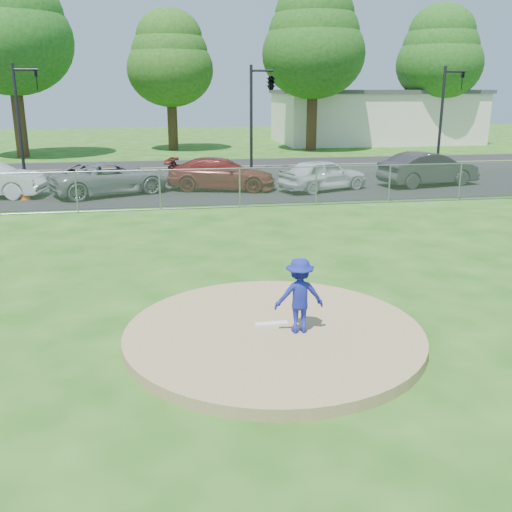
{
  "coord_description": "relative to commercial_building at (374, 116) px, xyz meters",
  "views": [
    {
      "loc": [
        -1.85,
        -9.34,
        4.38
      ],
      "look_at": [
        0.0,
        2.0,
        1.0
      ],
      "focal_mm": 40.0,
      "sensor_mm": 36.0,
      "label": 1
    }
  ],
  "objects": [
    {
      "name": "ground",
      "position": [
        -16.0,
        -28.0,
        -2.16
      ],
      "size": [
        120.0,
        120.0,
        0.0
      ],
      "primitive_type": "plane",
      "color": "#1E4F11",
      "rests_on": "ground"
    },
    {
      "name": "pitchers_mound",
      "position": [
        -16.0,
        -38.0,
        -2.06
      ],
      "size": [
        5.4,
        5.4,
        0.2
      ],
      "primitive_type": "cylinder",
      "color": "#977C52",
      "rests_on": "ground"
    },
    {
      "name": "pitching_rubber",
      "position": [
        -16.0,
        -37.8,
        -1.94
      ],
      "size": [
        0.6,
        0.15,
        0.04
      ],
      "primitive_type": "cube",
      "color": "white",
      "rests_on": "pitchers_mound"
    },
    {
      "name": "chain_link_fence",
      "position": [
        -16.0,
        -26.0,
        -1.41
      ],
      "size": [
        40.0,
        0.06,
        1.5
      ],
      "primitive_type": "cube",
      "color": "gray",
      "rests_on": "ground"
    },
    {
      "name": "parking_lot",
      "position": [
        -16.0,
        -21.5,
        -2.15
      ],
      "size": [
        50.0,
        8.0,
        0.01
      ],
      "primitive_type": "cube",
      "color": "black",
      "rests_on": "ground"
    },
    {
      "name": "street",
      "position": [
        -16.0,
        -14.0,
        -2.16
      ],
      "size": [
        60.0,
        7.0,
        0.01
      ],
      "primitive_type": "cube",
      "color": "black",
      "rests_on": "ground"
    },
    {
      "name": "commercial_building",
      "position": [
        0.0,
        0.0,
        0.0
      ],
      "size": [
        16.4,
        9.4,
        4.3
      ],
      "color": "beige",
      "rests_on": "ground"
    },
    {
      "name": "tree_left",
      "position": [
        -27.0,
        -7.0,
        6.08
      ],
      "size": [
        7.84,
        7.84,
        12.53
      ],
      "color": "#3B2615",
      "rests_on": "ground"
    },
    {
      "name": "tree_center",
      "position": [
        -17.0,
        -4.0,
        4.31
      ],
      "size": [
        6.16,
        6.16,
        9.84
      ],
      "color": "#362413",
      "rests_on": "ground"
    },
    {
      "name": "tree_right",
      "position": [
        -7.0,
        -6.0,
        5.49
      ],
      "size": [
        7.28,
        7.28,
        11.63
      ],
      "color": "#362213",
      "rests_on": "ground"
    },
    {
      "name": "tree_far_right",
      "position": [
        4.0,
        -3.0,
        4.9
      ],
      "size": [
        6.72,
        6.72,
        10.74
      ],
      "color": "#3D2A16",
      "rests_on": "ground"
    },
    {
      "name": "traffic_signal_left",
      "position": [
        -24.76,
        -16.0,
        1.2
      ],
      "size": [
        1.28,
        0.2,
        5.6
      ],
      "color": "black",
      "rests_on": "ground"
    },
    {
      "name": "traffic_signal_center",
      "position": [
        -12.03,
        -16.0,
        2.45
      ],
      "size": [
        1.42,
        2.48,
        5.6
      ],
      "color": "black",
      "rests_on": "ground"
    },
    {
      "name": "traffic_signal_right",
      "position": [
        -1.76,
        -16.0,
        1.2
      ],
      "size": [
        1.28,
        0.2,
        5.6
      ],
      "color": "black",
      "rests_on": "ground"
    },
    {
      "name": "pitcher",
      "position": [
        -15.58,
        -38.16,
        -1.28
      ],
      "size": [
        0.88,
        0.51,
        1.36
      ],
      "primitive_type": "imported",
      "rotation": [
        0.0,
        0.0,
        3.13
      ],
      "color": "navy",
      "rests_on": "pitchers_mound"
    },
    {
      "name": "traffic_cone",
      "position": [
        -23.47,
        -23.06,
        -1.78
      ],
      "size": [
        0.38,
        0.38,
        0.74
      ],
      "primitive_type": "cone",
      "color": "#D9500B",
      "rests_on": "parking_lot"
    },
    {
      "name": "parked_car_gray",
      "position": [
        -20.09,
        -22.27,
        -1.46
      ],
      "size": [
        5.5,
        4.12,
        1.39
      ],
      "primitive_type": "imported",
      "rotation": [
        0.0,
        0.0,
        1.98
      ],
      "color": "slate",
      "rests_on": "parking_lot"
    },
    {
      "name": "parked_car_darkred",
      "position": [
        -15.27,
        -21.9,
        -1.45
      ],
      "size": [
        5.18,
        3.07,
        1.41
      ],
      "primitive_type": "imported",
      "rotation": [
        0.0,
        0.0,
        1.33
      ],
      "color": "maroon",
      "rests_on": "parking_lot"
    },
    {
      "name": "parked_car_pearl",
      "position": [
        -10.81,
        -22.79,
        -1.45
      ],
      "size": [
        4.42,
        3.05,
        1.4
      ],
      "primitive_type": "imported",
      "rotation": [
        0.0,
        0.0,
        1.95
      ],
      "color": "silver",
      "rests_on": "parking_lot"
    },
    {
      "name": "parked_car_charcoal",
      "position": [
        -5.57,
        -22.27,
        -1.38
      ],
      "size": [
        4.91,
        2.56,
        1.54
      ],
      "primitive_type": "imported",
      "rotation": [
        0.0,
        0.0,
        1.78
      ],
      "color": "#272729",
      "rests_on": "parking_lot"
    }
  ]
}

